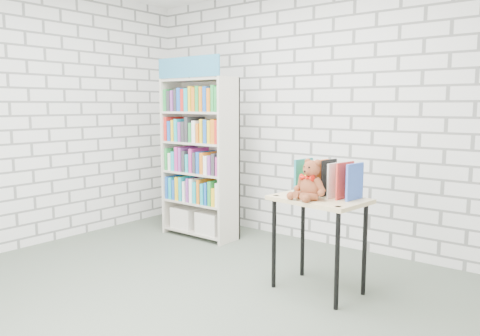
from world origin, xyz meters
The scene contains 6 objects.
ground centered at (0.00, 0.00, 0.00)m, with size 4.50×4.50×0.00m, color #4F5A4B.
room_shell centered at (0.00, 0.00, 1.78)m, with size 4.52×4.02×2.81m.
bookshelf centered at (-1.08, 1.36, 0.93)m, with size 0.91×0.35×2.03m.
display_table centered at (0.79, 0.76, 0.67)m, with size 0.78×0.58×0.78m.
table_books centered at (0.81, 0.87, 0.93)m, with size 0.53×0.28×0.30m.
teddy_bear centered at (0.76, 0.65, 0.91)m, with size 0.29×0.28×0.32m.
Camera 1 is at (2.57, -2.51, 1.51)m, focal length 35.00 mm.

